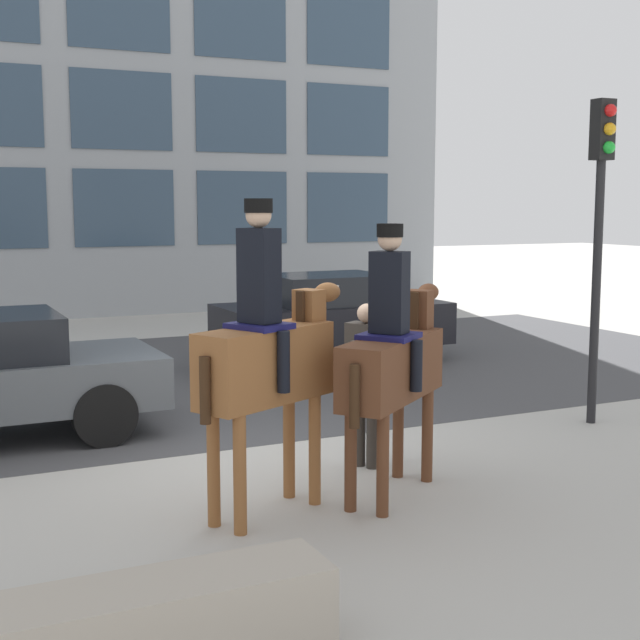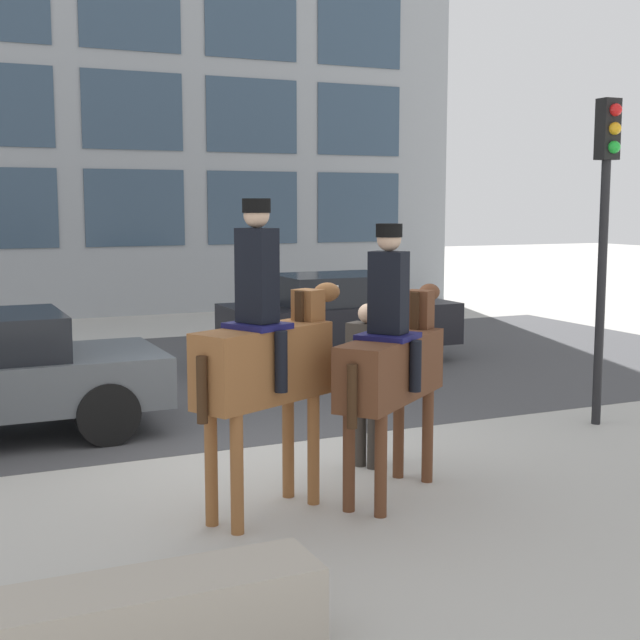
# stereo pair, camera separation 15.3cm
# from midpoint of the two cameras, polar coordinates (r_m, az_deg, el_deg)

# --- Properties ---
(ground_plane) EXTENTS (80.00, 80.00, 0.00)m
(ground_plane) POSITION_cam_midpoint_polar(r_m,az_deg,el_deg) (9.69, -3.68, -8.83)
(ground_plane) COLOR #B2AFA8
(road_surface) EXTENTS (20.56, 8.50, 0.01)m
(road_surface) POSITION_cam_midpoint_polar(r_m,az_deg,el_deg) (14.09, -10.88, -3.78)
(road_surface) COLOR #444447
(road_surface) RESTS_ON ground_plane
(mounted_horse_lead) EXTENTS (1.66, 1.01, 2.76)m
(mounted_horse_lead) POSITION_cam_midpoint_polar(r_m,az_deg,el_deg) (7.70, -3.97, -2.27)
(mounted_horse_lead) COLOR brown
(mounted_horse_lead) RESTS_ON ground_plane
(mounted_horse_companion) EXTENTS (1.68, 1.39, 2.54)m
(mounted_horse_companion) POSITION_cam_midpoint_polar(r_m,az_deg,el_deg) (8.25, 4.18, -2.51)
(mounted_horse_companion) COLOR #59331E
(mounted_horse_companion) RESTS_ON ground_plane
(pedestrian_bystander) EXTENTS (0.73, 0.77, 1.71)m
(pedestrian_bystander) POSITION_cam_midpoint_polar(r_m,az_deg,el_deg) (9.13, 2.50, -3.35)
(pedestrian_bystander) COLOR #332D28
(pedestrian_bystander) RESTS_ON ground_plane
(street_car_far_lane) EXTENTS (3.92, 1.81, 1.52)m
(street_car_far_lane) POSITION_cam_midpoint_polar(r_m,az_deg,el_deg) (15.28, 0.45, 0.19)
(street_car_far_lane) COLOR black
(street_car_far_lane) RESTS_ON ground_plane
(traffic_light) EXTENTS (0.24, 0.29, 3.96)m
(traffic_light) POSITION_cam_midpoint_polar(r_m,az_deg,el_deg) (11.35, 17.13, 6.83)
(traffic_light) COLOR black
(traffic_light) RESTS_ON ground_plane
(planter_ledge) EXTENTS (2.63, 0.56, 0.54)m
(planter_ledge) POSITION_cam_midpoint_polar(r_m,az_deg,el_deg) (5.52, -14.03, -19.04)
(planter_ledge) COLOR #ADA393
(planter_ledge) RESTS_ON ground_plane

